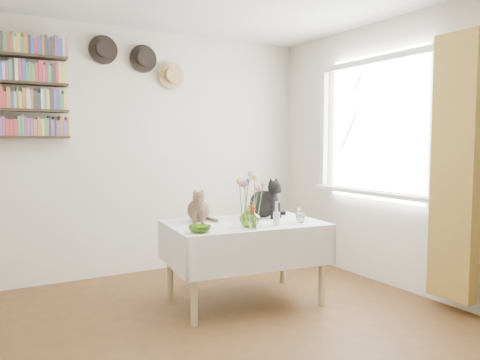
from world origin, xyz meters
TOP-DOWN VIEW (x-y plane):
  - room at (0.00, 0.00)m, footprint 4.08×4.58m
  - window at (1.97, 0.80)m, footprint 0.12×1.52m
  - curtain at (1.90, -0.12)m, footprint 0.12×0.38m
  - dining_table at (0.57, 0.90)m, footprint 1.35×0.95m
  - tabby_cat at (0.25, 1.14)m, footprint 0.28×0.31m
  - black_cat at (0.86, 1.07)m, footprint 0.32×0.37m
  - flower_vase at (0.50, 0.69)m, footprint 0.19×0.19m
  - green_bowl at (0.05, 0.67)m, footprint 0.20×0.20m
  - drinking_glass at (0.96, 0.63)m, footprint 0.11×0.11m
  - candlestick at (0.71, 0.63)m, footprint 0.05×0.05m
  - berry_jar at (0.46, 0.58)m, footprint 0.06×0.06m
  - porcelain_figurine at (1.08, 0.83)m, footprint 0.05×0.05m
  - flower_bouquet at (0.50, 0.70)m, footprint 0.17×0.13m
  - bookshelf_unit at (-1.10, 2.16)m, footprint 1.00×0.16m
  - wall_hats at (0.12, 2.19)m, footprint 0.98×0.09m

SIDE VIEW (x-z plane):
  - dining_table at x=0.57m, z-range 0.17..0.86m
  - green_bowl at x=0.05m, z-range 0.68..0.74m
  - drinking_glass at x=0.96m, z-range 0.68..0.77m
  - porcelain_figurine at x=1.08m, z-range 0.68..0.77m
  - candlestick at x=0.71m, z-range 0.65..0.85m
  - flower_vase at x=0.50m, z-range 0.68..0.86m
  - berry_jar at x=0.46m, z-range 0.67..0.90m
  - tabby_cat at x=0.25m, z-range 0.68..0.98m
  - black_cat at x=0.86m, z-range 0.68..1.05m
  - flower_bouquet at x=0.50m, z-range 0.83..1.22m
  - curtain at x=1.90m, z-range 0.10..2.20m
  - room at x=0.00m, z-range -0.04..2.54m
  - window at x=1.97m, z-range 0.74..2.06m
  - bookshelf_unit at x=-1.10m, z-range 1.39..2.30m
  - wall_hats at x=0.12m, z-range 1.93..2.41m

